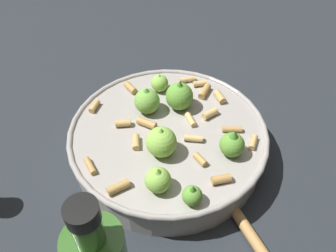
% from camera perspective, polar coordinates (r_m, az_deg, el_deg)
% --- Properties ---
extents(ground_plane, '(2.40, 2.40, 0.00)m').
position_cam_1_polar(ground_plane, '(0.59, 0.00, -4.35)').
color(ground_plane, '#23282D').
extents(cooking_pan, '(0.32, 0.32, 0.11)m').
position_cam_1_polar(cooking_pan, '(0.56, 0.06, -2.12)').
color(cooking_pan, '#9E9993').
rests_on(cooking_pan, ground).
extents(wooden_spoon, '(0.08, 0.26, 0.02)m').
position_cam_1_polar(wooden_spoon, '(0.51, 12.64, -15.94)').
color(wooden_spoon, '#B2844C').
rests_on(wooden_spoon, ground).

